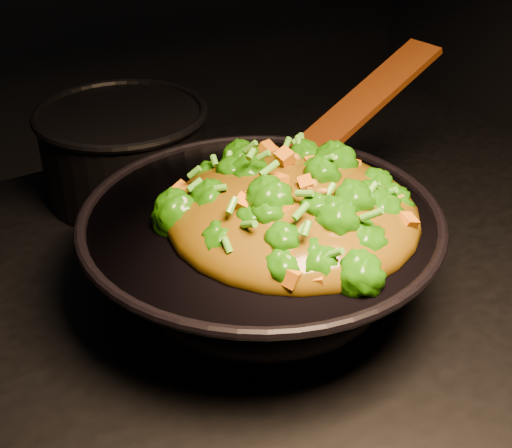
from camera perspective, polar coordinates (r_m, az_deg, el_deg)
wok at (r=0.79m, az=0.38°, el=-2.69°), size 0.50×0.50×0.11m
stir_fry at (r=0.74m, az=3.04°, el=3.42°), size 0.29×0.29×0.09m
spatula at (r=0.86m, az=6.86°, el=8.15°), size 0.30×0.10×0.13m
back_pot at (r=1.01m, az=-10.45°, el=5.70°), size 0.29×0.29×0.13m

